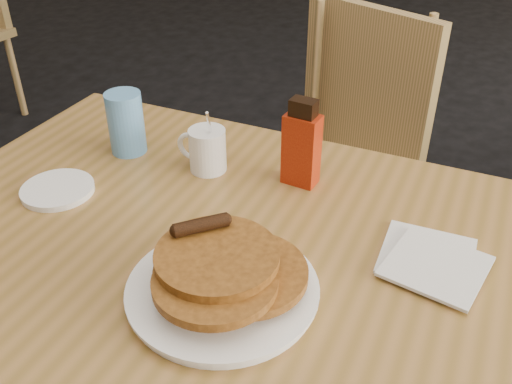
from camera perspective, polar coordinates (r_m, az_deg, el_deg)
main_table at (r=1.01m, az=-1.73°, el=-7.18°), size 1.30×0.89×0.75m
chair_main_far at (r=1.66m, az=9.50°, el=4.23°), size 0.55×0.57×0.95m
pancake_plate at (r=0.87m, az=-3.37°, el=-8.72°), size 0.30×0.30×0.10m
coffee_mug at (r=1.17m, az=-4.98°, el=4.31°), size 0.11×0.08×0.14m
syrup_bottle at (r=1.11m, az=4.58°, el=4.65°), size 0.07×0.05×0.18m
napkin_stack at (r=0.98m, az=17.14°, el=-6.60°), size 0.18×0.19×0.01m
blue_tumbler at (r=1.25m, az=-12.88°, el=6.75°), size 0.09×0.09×0.14m
side_saucer at (r=1.18m, az=-19.22°, el=0.23°), size 0.17×0.17×0.01m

